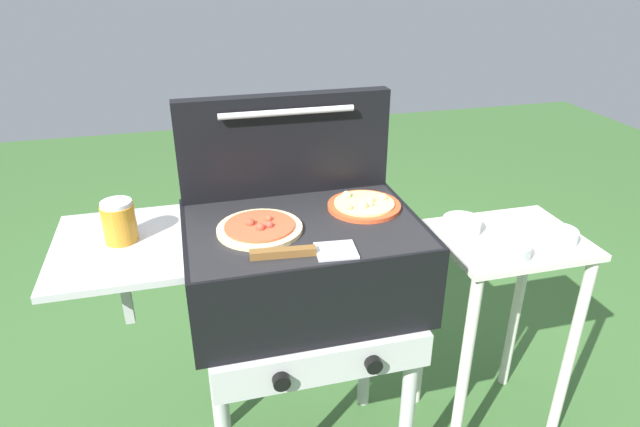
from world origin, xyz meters
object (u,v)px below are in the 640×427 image
object	(u,v)px
topping_bowl_middle	(510,251)
grill	(298,269)
sauce_jar	(119,222)
topping_bowl_far	(559,237)
pizza_pepperoni	(260,228)
spatula	(305,252)
pizza_cheese	(364,205)
prep_table	(500,296)
topping_bowl_near	(462,225)

from	to	relation	value
topping_bowl_middle	grill	bearing A→B (deg)	169.86
sauce_jar	topping_bowl_far	size ratio (longest dim) A/B	1.01
topping_bowl_far	topping_bowl_middle	distance (m)	0.19
sauce_jar	grill	bearing A→B (deg)	-2.42
pizza_pepperoni	sauce_jar	bearing A→B (deg)	173.96
pizza_pepperoni	spatula	distance (m)	0.17
pizza_cheese	topping_bowl_far	size ratio (longest dim) A/B	1.95
sauce_jar	spatula	distance (m)	0.48
topping_bowl_far	topping_bowl_middle	world-z (taller)	same
pizza_cheese	topping_bowl_far	distance (m)	0.61
spatula	topping_bowl_middle	world-z (taller)	spatula
pizza_cheese	topping_bowl_far	bearing A→B (deg)	-11.28
sauce_jar	prep_table	size ratio (longest dim) A/B	0.14
pizza_pepperoni	pizza_cheese	bearing A→B (deg)	11.97
pizza_cheese	topping_bowl_middle	world-z (taller)	pizza_cheese
spatula	topping_bowl_far	xyz separation A→B (m)	(0.81, 0.10, -0.12)
sauce_jar	topping_bowl_near	xyz separation A→B (m)	(0.99, 0.05, -0.17)
grill	spatula	bearing A→B (deg)	-96.25
pizza_pepperoni	prep_table	xyz separation A→B (m)	(0.78, 0.02, -0.36)
pizza_pepperoni	pizza_cheese	world-z (taller)	pizza_cheese
prep_table	topping_bowl_middle	size ratio (longest dim) A/B	6.83
spatula	pizza_pepperoni	bearing A→B (deg)	120.04
grill	prep_table	bearing A→B (deg)	0.37
topping_bowl_near	pizza_cheese	bearing A→B (deg)	-175.63
pizza_pepperoni	pizza_cheese	size ratio (longest dim) A/B	1.07
sauce_jar	pizza_cheese	bearing A→B (deg)	2.55
spatula	grill	bearing A→B (deg)	83.75
sauce_jar	topping_bowl_far	world-z (taller)	sauce_jar
prep_table	topping_bowl_middle	bearing A→B (deg)	-123.20
grill	sauce_jar	distance (m)	0.49
sauce_jar	spatula	bearing A→B (deg)	-23.35
topping_bowl_far	topping_bowl_middle	size ratio (longest dim) A/B	0.96
prep_table	topping_bowl_near	xyz separation A→B (m)	(-0.13, 0.07, 0.24)
topping_bowl_far	topping_bowl_near	bearing A→B (deg)	150.16
prep_table	pizza_pepperoni	bearing A→B (deg)	-178.39
pizza_pepperoni	topping_bowl_near	distance (m)	0.67
prep_table	topping_bowl_far	size ratio (longest dim) A/B	7.12
spatula	topping_bowl_middle	xyz separation A→B (m)	(0.62, 0.06, -0.12)
pizza_pepperoni	spatula	world-z (taller)	pizza_pepperoni
sauce_jar	topping_bowl_near	bearing A→B (deg)	3.16
pizza_cheese	topping_bowl_middle	distance (m)	0.44
spatula	topping_bowl_near	bearing A→B (deg)	23.39
grill	spatula	distance (m)	0.23
sauce_jar	topping_bowl_near	world-z (taller)	sauce_jar
spatula	topping_bowl_far	distance (m)	0.82
sauce_jar	topping_bowl_far	xyz separation A→B (m)	(1.24, -0.09, -0.17)
topping_bowl_far	spatula	bearing A→B (deg)	-172.93
topping_bowl_middle	sauce_jar	bearing A→B (deg)	173.15
prep_table	topping_bowl_far	world-z (taller)	topping_bowl_far
prep_table	grill	bearing A→B (deg)	-179.63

